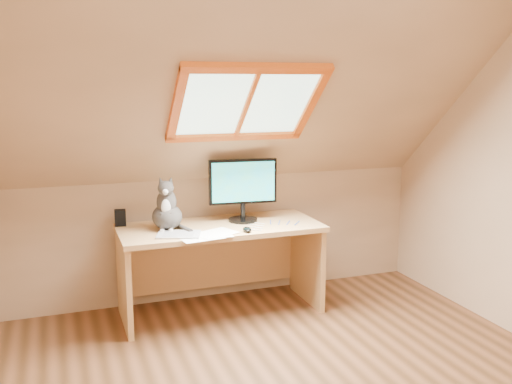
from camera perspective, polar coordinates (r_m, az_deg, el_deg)
name	(u,v)px	position (r m, az deg, el deg)	size (l,w,h in m)	color
room_shell	(320,149)	(2.88, 6.37, 4.27)	(3.52, 3.52, 2.41)	tan
desk	(218,250)	(4.46, -3.83, -5.85)	(1.52, 0.67, 0.69)	tan
monitor	(243,186)	(4.40, -1.32, 0.62)	(0.53, 0.22, 0.49)	black
cat	(167,210)	(4.23, -8.91, -1.83)	(0.28, 0.31, 0.41)	#4B4642
desk_speaker	(120,218)	(4.43, -13.42, -2.52)	(0.08, 0.08, 0.12)	black
graphics_tablet	(179,234)	(4.08, -7.73, -4.23)	(0.30, 0.21, 0.01)	#B2B2B7
mouse	(247,230)	(4.14, -0.90, -3.78)	(0.06, 0.11, 0.03)	black
papers	(204,236)	(4.05, -5.27, -4.38)	(0.35, 0.30, 0.01)	white
cables	(273,224)	(4.35, 1.73, -3.23)	(0.51, 0.26, 0.01)	silver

